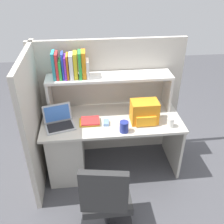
{
  "coord_description": "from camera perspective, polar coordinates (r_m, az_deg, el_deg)",
  "views": [
    {
      "loc": [
        -0.26,
        -2.46,
        2.35
      ],
      "look_at": [
        0.0,
        -0.05,
        0.85
      ],
      "focal_mm": 40.96,
      "sensor_mm": 36.0,
      "label": 1
    }
  ],
  "objects": [
    {
      "name": "ground_plane",
      "position": [
        3.41,
        -0.09,
        -11.76
      ],
      "size": [
        8.0,
        8.0,
        0.0
      ],
      "primitive_type": "plane",
      "color": "#4C4C51"
    },
    {
      "name": "desk",
      "position": [
        3.14,
        -7.23,
        -6.86
      ],
      "size": [
        1.6,
        0.7,
        0.73
      ],
      "color": "beige",
      "rests_on": "ground_plane"
    },
    {
      "name": "cubicle_partition_rear",
      "position": [
        3.26,
        -0.83,
        2.84
      ],
      "size": [
        1.84,
        0.05,
        1.55
      ],
      "primitive_type": "cube",
      "color": "#BCB5A8",
      "rests_on": "ground_plane"
    },
    {
      "name": "cubicle_partition_left",
      "position": [
        2.94,
        -16.72,
        -2.2
      ],
      "size": [
        0.05,
        1.06,
        1.55
      ],
      "primitive_type": "cube",
      "color": "#BCB5A8",
      "rests_on": "ground_plane"
    },
    {
      "name": "overhead_hutch",
      "position": [
        2.96,
        -0.53,
        6.37
      ],
      "size": [
        1.44,
        0.28,
        0.45
      ],
      "color": "beige",
      "rests_on": "desk"
    },
    {
      "name": "reference_books_on_shelf",
      "position": [
        2.86,
        -9.19,
        10.15
      ],
      "size": [
        0.39,
        0.19,
        0.3
      ],
      "color": "teal",
      "rests_on": "overhead_hutch"
    },
    {
      "name": "laptop",
      "position": [
        2.87,
        -11.73,
        -2.13
      ],
      "size": [
        0.37,
        0.33,
        0.22
      ],
      "color": "#B7BABF",
      "rests_on": "desk"
    },
    {
      "name": "backpack",
      "position": [
        2.86,
        7.24,
        -0.06
      ],
      "size": [
        0.3,
        0.23,
        0.26
      ],
      "color": "orange",
      "rests_on": "desk"
    },
    {
      "name": "computer_mouse",
      "position": [
        2.86,
        -1.32,
        -2.41
      ],
      "size": [
        0.07,
        0.11,
        0.03
      ],
      "primitive_type": "cube",
      "rotation": [
        0.0,
        0.0,
        -0.08
      ],
      "color": "#7299C6",
      "rests_on": "desk"
    },
    {
      "name": "paper_cup",
      "position": [
        2.87,
        12.91,
        -2.25
      ],
      "size": [
        0.08,
        0.08,
        0.11
      ],
      "primitive_type": "cylinder",
      "color": "white",
      "rests_on": "desk"
    },
    {
      "name": "snack_canister",
      "position": [
        2.72,
        2.72,
        -3.31
      ],
      "size": [
        0.1,
        0.1,
        0.12
      ],
      "primitive_type": "cylinder",
      "color": "navy",
      "rests_on": "desk"
    },
    {
      "name": "desk_book_stack",
      "position": [
        2.88,
        -4.96,
        -2.11
      ],
      "size": [
        0.23,
        0.17,
        0.04
      ],
      "color": "yellow",
      "rests_on": "desk"
    },
    {
      "name": "office_chair",
      "position": [
        2.5,
        -1.42,
        -19.75
      ],
      "size": [
        0.52,
        0.52,
        0.93
      ],
      "rotation": [
        0.0,
        0.0,
        2.98
      ],
      "color": "black",
      "rests_on": "ground_plane"
    }
  ]
}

